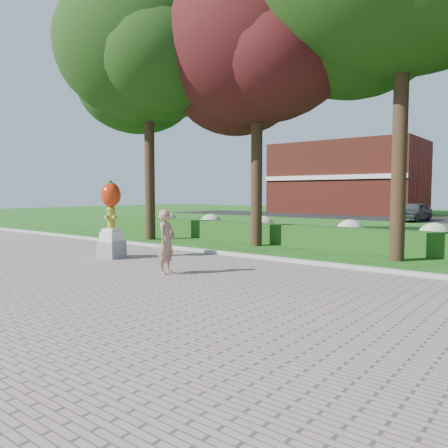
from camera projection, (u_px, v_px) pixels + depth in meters
name	position (u px, v px, depth m)	size (l,w,h in m)	color
ground	(190.00, 273.00, 11.19)	(100.00, 100.00, 0.00)	#154E13
walkway	(42.00, 304.00, 8.05)	(40.00, 14.00, 0.04)	gray
curb	(256.00, 257.00, 13.53)	(40.00, 0.18, 0.15)	#ADADA5
lawn_hedge	(315.00, 236.00, 16.64)	(24.00, 0.70, 0.80)	#1C4F16
hydrangea_row	(340.00, 232.00, 17.06)	(20.10, 1.10, 0.99)	#A1AD84
street	(441.00, 220.00, 33.11)	(50.00, 8.00, 0.02)	black
building_left	(347.00, 178.00, 43.73)	(14.00, 8.00, 7.00)	maroon
tree_far_left	(148.00, 57.00, 18.99)	(9.00, 7.68, 11.66)	black
tree_mid_left	(256.00, 56.00, 16.72)	(8.25, 7.04, 10.69)	black
hydrant_sculpture	(111.00, 217.00, 13.53)	(0.74, 0.74, 2.40)	gray
woman	(167.00, 242.00, 10.87)	(0.59, 0.39, 1.61)	#A3755D
parked_car	(414.00, 211.00, 31.50)	(1.63, 4.06, 1.38)	#3F4146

